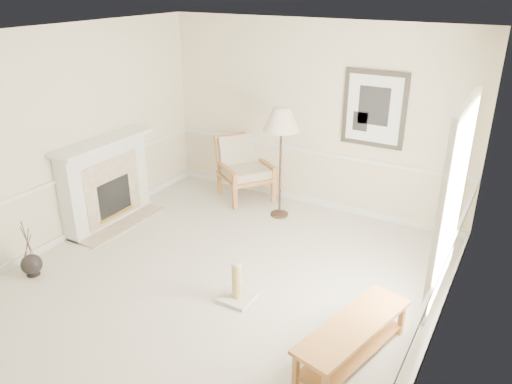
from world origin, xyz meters
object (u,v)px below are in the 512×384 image
floor_lamp (281,122)px  scratching_post (237,288)px  armchair (243,164)px  floor_vase (32,265)px  bench (353,335)px

floor_lamp → scratching_post: (0.60, -2.22, -1.34)m
armchair → floor_lamp: 1.35m
floor_vase → armchair: armchair is taller
floor_vase → armchair: (1.00, 3.44, 0.41)m
floor_vase → floor_lamp: floor_lamp is taller
floor_vase → scratching_post: bearing=18.3°
bench → armchair: bearing=136.1°
floor_vase → armchair: 3.61m
bench → scratching_post: 1.50m
floor_lamp → scratching_post: floor_lamp is taller
armchair → floor_lamp: bearing=-78.1°
floor_vase → floor_lamp: bearing=58.1°
armchair → floor_lamp: (0.90, -0.39, 0.94)m
floor_lamp → scratching_post: 2.66m
bench → floor_vase: bearing=-171.8°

